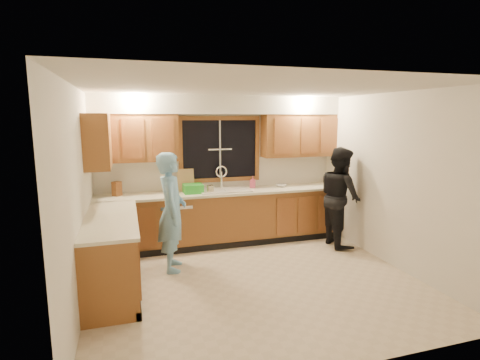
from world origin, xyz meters
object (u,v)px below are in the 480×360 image
sink (224,194)px  soap_bottle (253,182)px  woman (340,197)px  dish_crate (193,189)px  man (172,212)px  knife_block (117,189)px  bowl (281,186)px  dishwasher (175,224)px  stove (110,271)px

sink → soap_bottle: (0.55, 0.12, 0.16)m
woman → dish_crate: woman is taller
sink → woman: woman is taller
man → knife_block: man is taller
knife_block → dish_crate: size_ratio=0.73×
sink → bowl: sink is taller
woman → bowl: woman is taller
sink → dishwasher: bearing=-179.0°
man → soap_bottle: bearing=-49.0°
sink → knife_block: sink is taller
sink → man: bearing=-138.6°
knife_block → bowl: bearing=-45.8°
dish_crate → woman: bearing=-14.5°
sink → dishwasher: 0.96m
stove → dish_crate: size_ratio=2.90×
woman → knife_block: size_ratio=7.34×
stove → bowl: (2.86, 1.87, 0.49)m
stove → woman: size_ratio=0.54×
sink → knife_block: bearing=176.8°
stove → dish_crate: bearing=55.0°
dishwasher → soap_bottle: (1.40, 0.13, 0.61)m
soap_bottle → sink: bearing=-167.7°
dish_crate → knife_block: bearing=173.8°
knife_block → woman: bearing=-56.4°
sink → soap_bottle: bearing=12.3°
woman → dish_crate: 2.47m
sink → bowl: (1.06, 0.05, 0.08)m
soap_bottle → bowl: bearing=-8.3°
bowl → knife_block: bearing=178.9°
stove → knife_block: 2.01m
dish_crate → soap_bottle: (1.09, 0.15, 0.03)m
soap_bottle → bowl: 0.52m
sink → stove: (-1.80, -1.82, -0.41)m
woman → sink: bearing=74.5°
soap_bottle → bowl: soap_bottle is taller
man → soap_bottle: size_ratio=8.03×
sink → soap_bottle: sink is taller
sink → woman: bearing=-19.3°
stove → knife_block: bearing=88.0°
soap_bottle → dishwasher: bearing=-174.5°
woman → dishwasher: bearing=80.6°
woman → bowl: (-0.78, 0.69, 0.11)m
stove → dish_crate: (1.26, 1.79, 0.54)m
sink → dish_crate: bearing=-176.7°
sink → bowl: size_ratio=4.41×
man → dish_crate: size_ratio=5.41×
sink → bowl: 1.06m
woman → knife_block: bearing=82.1°
stove → bowl: size_ratio=4.62×
dishwasher → knife_block: knife_block is taller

